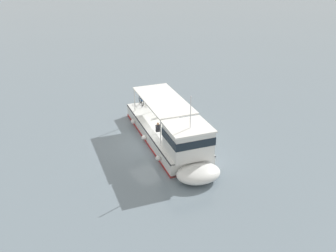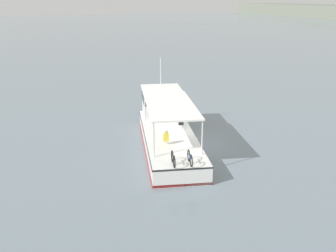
{
  "view_description": "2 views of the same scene",
  "coord_description": "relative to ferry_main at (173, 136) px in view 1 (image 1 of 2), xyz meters",
  "views": [
    {
      "loc": [
        -22.12,
        12.57,
        13.93
      ],
      "look_at": [
        -0.31,
        -1.56,
        1.4
      ],
      "focal_mm": 40.77,
      "sensor_mm": 36.0,
      "label": 1
    },
    {
      "loc": [
        22.24,
        -9.78,
        9.57
      ],
      "look_at": [
        -0.31,
        -1.56,
        1.4
      ],
      "focal_mm": 40.75,
      "sensor_mm": 36.0,
      "label": 2
    }
  ],
  "objects": [
    {
      "name": "ground_plane",
      "position": [
        1.31,
        1.34,
        -1.01
      ],
      "size": [
        400.0,
        400.0,
        0.0
      ],
      "primitive_type": "plane",
      "color": "slate"
    },
    {
      "name": "ferry_main",
      "position": [
        0.0,
        0.0,
        0.0
      ],
      "size": [
        13.07,
        5.77,
        5.32
      ],
      "color": "white",
      "rests_on": "ground"
    }
  ]
}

